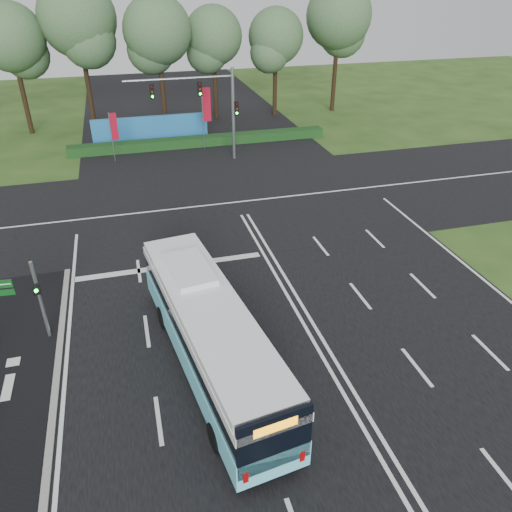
% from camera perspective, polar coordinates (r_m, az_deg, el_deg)
% --- Properties ---
extents(ground, '(120.00, 120.00, 0.00)m').
position_cam_1_polar(ground, '(22.90, 4.33, -5.89)').
color(ground, '#274818').
rests_on(ground, ground).
extents(road_main, '(20.00, 120.00, 0.04)m').
position_cam_1_polar(road_main, '(22.88, 4.33, -5.85)').
color(road_main, black).
rests_on(road_main, ground).
extents(road_cross, '(120.00, 14.00, 0.05)m').
position_cam_1_polar(road_cross, '(32.92, -2.53, 6.11)').
color(road_cross, black).
rests_on(road_cross, ground).
extents(kerb_strip, '(0.25, 18.00, 0.12)m').
position_cam_1_polar(kerb_strip, '(19.95, -22.02, -14.80)').
color(kerb_strip, gray).
rests_on(kerb_strip, ground).
extents(city_bus, '(3.91, 11.57, 3.26)m').
position_cam_1_polar(city_bus, '(18.80, -5.23, -8.89)').
color(city_bus, '#6CE7FB').
rests_on(city_bus, ground).
extents(pedestrian_signal, '(0.31, 0.43, 3.66)m').
position_cam_1_polar(pedestrian_signal, '(21.75, -23.49, -4.43)').
color(pedestrian_signal, gray).
rests_on(pedestrian_signal, ground).
extents(banner_flag_left, '(0.58, 0.10, 3.92)m').
position_cam_1_polar(banner_flag_left, '(41.09, -15.97, 13.75)').
color(banner_flag_left, gray).
rests_on(banner_flag_left, ground).
extents(banner_flag_mid, '(0.76, 0.09, 5.12)m').
position_cam_1_polar(banner_flag_mid, '(42.88, -5.79, 16.39)').
color(banner_flag_mid, gray).
rests_on(banner_flag_mid, ground).
extents(traffic_light_gantry, '(8.41, 0.28, 7.00)m').
position_cam_1_polar(traffic_light_gantry, '(39.42, -5.31, 17.21)').
color(traffic_light_gantry, gray).
rests_on(traffic_light_gantry, ground).
extents(hedge, '(22.00, 1.20, 0.80)m').
position_cam_1_polar(hedge, '(44.31, -6.30, 12.91)').
color(hedge, '#143412').
rests_on(hedge, ground).
extents(blue_hoarding, '(10.00, 0.30, 2.20)m').
position_cam_1_polar(blue_hoarding, '(46.09, -11.94, 14.04)').
color(blue_hoarding, '#1F68A9').
rests_on(blue_hoarding, ground).
extents(eucalyptus_row, '(43.09, 8.14, 12.92)m').
position_cam_1_polar(eucalyptus_row, '(50.05, -11.96, 24.09)').
color(eucalyptus_row, black).
rests_on(eucalyptus_row, ground).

